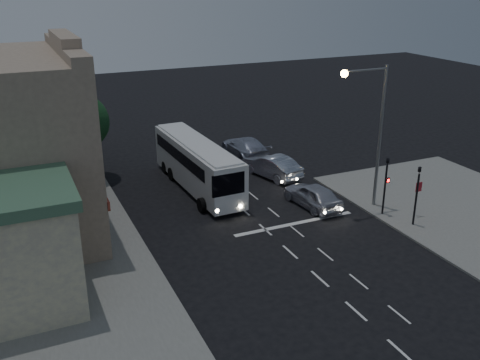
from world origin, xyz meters
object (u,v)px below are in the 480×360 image
tour_bus (197,163)px  regulatory_sign (418,193)px  car_suv (313,195)px  traffic_signal_side (417,189)px  car_sedan_a (272,166)px  traffic_signal_main (386,179)px  street_tree (80,119)px  car_sedan_b (245,147)px  streetlight (373,122)px

tour_bus → regulatory_sign: tour_bus is taller
car_suv → traffic_signal_side: 6.58m
car_sedan_a → traffic_signal_main: 9.65m
traffic_signal_main → tour_bus: bearing=134.6°
traffic_signal_main → street_tree: 21.38m
tour_bus → car_sedan_a: size_ratio=2.21×
car_sedan_b → traffic_signal_side: traffic_signal_side is taller
streetlight → street_tree: 20.19m
tour_bus → traffic_signal_main: 12.77m
streetlight → street_tree: streetlight is taller
car_sedan_a → car_sedan_b: size_ratio=0.88×
tour_bus → streetlight: size_ratio=1.25×
car_sedan_a → car_suv: bearing=74.5°
car_sedan_a → regulatory_sign: 11.14m
car_suv → car_sedan_a: (0.10, 5.96, 0.05)m
car_sedan_a → street_tree: (-12.65, 5.27, 3.66)m
car_sedan_b → street_tree: bearing=-1.5°
traffic_signal_side → regulatory_sign: (1.00, 0.96, -0.82)m
car_sedan_b → car_sedan_a: bearing=88.0°
car_sedan_b → streetlight: bearing=102.1°
tour_bus → traffic_signal_main: size_ratio=2.74×
car_sedan_b → streetlight: (2.75, -12.56, 4.89)m
traffic_signal_main → traffic_signal_side: (0.70, -1.98, 0.00)m
car_sedan_a → street_tree: bearing=-37.1°
car_suv → regulatory_sign: bearing=135.1°
tour_bus → car_sedan_a: tour_bus is taller
traffic_signal_main → traffic_signal_side: bearing=-70.5°
traffic_signal_main → streetlight: (-0.26, 1.42, 3.31)m
car_sedan_a → car_sedan_b: bearing=-106.2°
tour_bus → car_sedan_a: 5.90m
streetlight → traffic_signal_side: bearing=-74.3°
tour_bus → streetlight: bearing=-43.4°
traffic_signal_main → regulatory_sign: size_ratio=1.86×
regulatory_sign → streetlight: size_ratio=0.24×
car_suv → car_sedan_b: car_sedan_b is taller
streetlight → street_tree: bearing=140.5°
car_suv → street_tree: street_tree is taller
car_sedan_a → traffic_signal_main: bearing=94.8°
tour_bus → streetlight: (8.71, -7.66, 3.88)m
car_suv → regulatory_sign: regulatory_sign is taller
car_sedan_a → street_tree: street_tree is taller
tour_bus → street_tree: street_tree is taller
car_sedan_b → traffic_signal_main: bearing=101.9°
car_sedan_a → street_tree: 14.18m
traffic_signal_main → streetlight: size_ratio=0.46×
car_suv → car_sedan_a: bearing=-96.8°
car_suv → car_sedan_a: car_sedan_a is taller
traffic_signal_main → traffic_signal_side: same height
tour_bus → traffic_signal_main: traffic_signal_main is taller
car_suv → traffic_signal_main: bearing=131.4°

